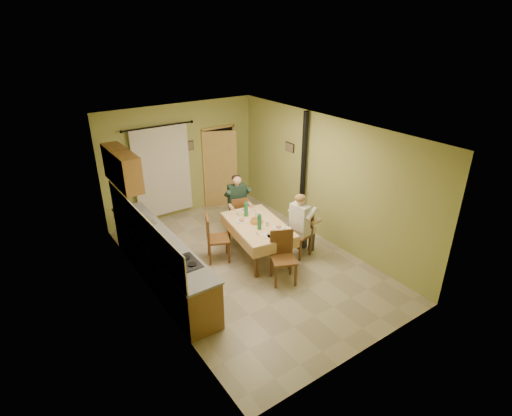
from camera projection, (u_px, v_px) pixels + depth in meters
floor at (249, 263)px, 8.24m from camera, size 4.00×6.00×0.01m
room_shell at (248, 181)px, 7.47m from camera, size 4.04×6.04×2.82m
kitchen_run at (161, 260)px, 7.46m from camera, size 0.64×3.64×1.56m
upper_cabinets at (122, 168)px, 7.74m from camera, size 0.35×1.40×0.70m
curtain at (163, 171)px, 9.58m from camera, size 1.70×0.07×2.22m
doorway at (220, 167)px, 10.48m from camera, size 0.96×0.39×2.15m
dining_table at (258, 240)px, 8.35m from camera, size 1.26×1.82×0.76m
tableware at (261, 223)px, 8.09m from camera, size 0.70×1.68×0.33m
chair_far at (238, 221)px, 9.32m from camera, size 0.46×0.46×0.93m
chair_near at (283, 268)px, 7.56m from camera, size 0.58×0.58×1.00m
chair_right at (300, 243)px, 8.42m from camera, size 0.44×0.44×0.95m
chair_left at (218, 247)px, 8.26m from camera, size 0.59×0.59×1.01m
man_far at (237, 198)px, 9.08m from camera, size 0.64×0.56×1.39m
man_right at (301, 218)px, 8.16m from camera, size 0.52×0.62×1.39m
stove_flue at (302, 188)px, 9.23m from camera, size 0.24×0.24×2.80m
picture_back at (190, 146)px, 9.84m from camera, size 0.19×0.03×0.23m
picture_right at (290, 147)px, 9.36m from camera, size 0.03×0.31×0.21m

